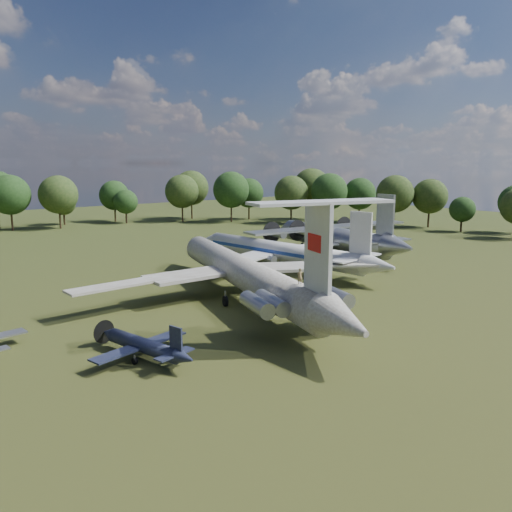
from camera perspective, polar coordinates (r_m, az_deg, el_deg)
ground at (r=65.34m, az=-6.48°, el=-5.07°), size 300.00×300.00×0.00m
il62_airliner at (r=64.86m, az=-1.46°, el=-2.59°), size 57.38×66.41×5.56m
tu104_jet at (r=84.20m, az=2.82°, el=0.09°), size 38.84×48.72×4.51m
an12_transport at (r=98.45m, az=8.78°, el=1.76°), size 41.55×45.27×5.38m
small_prop_west at (r=47.05m, az=-12.72°, el=-10.28°), size 12.75×15.44×1.98m
person_on_il62 at (r=50.24m, az=5.02°, el=-2.31°), size 0.68×0.55×1.63m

